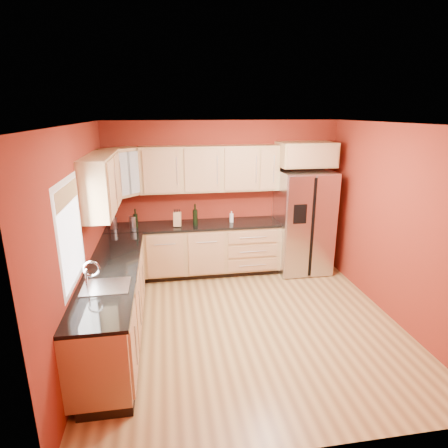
{
  "coord_description": "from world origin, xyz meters",
  "views": [
    {
      "loc": [
        -1.02,
        -4.33,
        2.74
      ],
      "look_at": [
        -0.17,
        0.9,
        1.14
      ],
      "focal_mm": 30.0,
      "sensor_mm": 36.0,
      "label": 1
    }
  ],
  "objects": [
    {
      "name": "countertop_left",
      "position": [
        -1.69,
        0.0,
        0.9
      ],
      "size": [
        0.62,
        2.8,
        0.04
      ],
      "primitive_type": "cube",
      "color": "black",
      "rests_on": "base_cabinets_left"
    },
    {
      "name": "corner_upper_cabinet",
      "position": [
        -1.67,
        1.67,
        1.83
      ],
      "size": [
        0.67,
        0.67,
        0.75
      ],
      "primitive_type": "cube",
      "rotation": [
        0.0,
        0.0,
        0.79
      ],
      "color": "tan",
      "rests_on": "wall_back"
    },
    {
      "name": "canister_right",
      "position": [
        -1.54,
        1.65,
        1.01
      ],
      "size": [
        0.13,
        0.13,
        0.19
      ],
      "primitive_type": "cylinder",
      "rotation": [
        0.0,
        0.0,
        0.08
      ],
      "color": "#BABABF",
      "rests_on": "countertop_back"
    },
    {
      "name": "soap_dispenser",
      "position": [
        0.09,
        1.7,
        1.02
      ],
      "size": [
        0.07,
        0.07,
        0.19
      ],
      "primitive_type": "cylinder",
      "rotation": [
        0.0,
        0.0,
        0.13
      ],
      "color": "white",
      "rests_on": "countertop_back"
    },
    {
      "name": "upper_cabinets_back",
      "position": [
        -0.25,
        1.83,
        1.83
      ],
      "size": [
        2.3,
        0.33,
        0.75
      ],
      "primitive_type": "cube",
      "color": "tan",
      "rests_on": "wall_back"
    },
    {
      "name": "window",
      "position": [
        -1.98,
        -0.5,
        1.55
      ],
      "size": [
        0.03,
        0.9,
        1.0
      ],
      "primitive_type": "cube",
      "color": "white",
      "rests_on": "wall_left"
    },
    {
      "name": "ceiling",
      "position": [
        0.0,
        0.0,
        2.6
      ],
      "size": [
        4.0,
        4.0,
        0.0
      ],
      "primitive_type": "plane",
      "color": "silver",
      "rests_on": "wall_back"
    },
    {
      "name": "canister_left",
      "position": [
        -1.85,
        1.64,
        1.01
      ],
      "size": [
        0.14,
        0.14,
        0.18
      ],
      "primitive_type": "cylinder",
      "rotation": [
        0.0,
        0.0,
        0.28
      ],
      "color": "#BABABF",
      "rests_on": "countertop_back"
    },
    {
      "name": "sink_faucet",
      "position": [
        -1.69,
        -0.5,
        1.07
      ],
      "size": [
        0.5,
        0.42,
        0.3
      ],
      "primitive_type": null,
      "color": "white",
      "rests_on": "countertop_left"
    },
    {
      "name": "base_cabinets_left",
      "position": [
        -1.7,
        0.0,
        0.44
      ],
      "size": [
        0.6,
        2.8,
        0.88
      ],
      "primitive_type": "cube",
      "color": "tan",
      "rests_on": "floor"
    },
    {
      "name": "wall_back",
      "position": [
        0.0,
        2.0,
        1.3
      ],
      "size": [
        4.0,
        0.04,
        2.6
      ],
      "primitive_type": "cube",
      "color": "maroon",
      "rests_on": "floor"
    },
    {
      "name": "base_cabinets_back",
      "position": [
        -0.55,
        1.7,
        0.44
      ],
      "size": [
        2.9,
        0.6,
        0.88
      ],
      "primitive_type": "cube",
      "color": "tan",
      "rests_on": "floor"
    },
    {
      "name": "floor",
      "position": [
        0.0,
        0.0,
        0.0
      ],
      "size": [
        4.0,
        4.0,
        0.0
      ],
      "primitive_type": "plane",
      "color": "olive",
      "rests_on": "ground"
    },
    {
      "name": "wall_right",
      "position": [
        2.0,
        0.0,
        1.3
      ],
      "size": [
        0.04,
        4.0,
        2.6
      ],
      "primitive_type": "cube",
      "color": "maroon",
      "rests_on": "floor"
    },
    {
      "name": "wall_front",
      "position": [
        0.0,
        -2.0,
        1.3
      ],
      "size": [
        4.0,
        0.04,
        2.6
      ],
      "primitive_type": "cube",
      "color": "maroon",
      "rests_on": "floor"
    },
    {
      "name": "knife_block",
      "position": [
        -0.83,
        1.62,
        1.04
      ],
      "size": [
        0.14,
        0.13,
        0.24
      ],
      "primitive_type": "cube",
      "rotation": [
        0.0,
        0.0,
        -0.15
      ],
      "color": "tan",
      "rests_on": "countertop_back"
    },
    {
      "name": "upper_cabinets_left",
      "position": [
        -1.83,
        0.72,
        1.83
      ],
      "size": [
        0.33,
        1.35,
        0.75
      ],
      "primitive_type": "cube",
      "color": "tan",
      "rests_on": "wall_left"
    },
    {
      "name": "refrigerator",
      "position": [
        1.35,
        1.62,
        0.89
      ],
      "size": [
        0.9,
        0.75,
        1.78
      ],
      "primitive_type": "cube",
      "color": "#BABABF",
      "rests_on": "floor"
    },
    {
      "name": "wine_bottle_a",
      "position": [
        -1.5,
        1.65,
        1.08
      ],
      "size": [
        0.09,
        0.09,
        0.31
      ],
      "primitive_type": null,
      "rotation": [
        0.0,
        0.0,
        0.4
      ],
      "color": "black",
      "rests_on": "countertop_back"
    },
    {
      "name": "wine_bottle_b",
      "position": [
        -0.53,
        1.63,
        1.1
      ],
      "size": [
        0.09,
        0.09,
        0.36
      ],
      "primitive_type": null,
      "rotation": [
        0.0,
        0.0,
        -0.1
      ],
      "color": "black",
      "rests_on": "countertop_back"
    },
    {
      "name": "countertop_back",
      "position": [
        -0.55,
        1.69,
        0.9
      ],
      "size": [
        2.9,
        0.62,
        0.04
      ],
      "primitive_type": "cube",
      "color": "black",
      "rests_on": "base_cabinets_back"
    },
    {
      "name": "over_fridge_cabinet",
      "position": [
        1.35,
        1.7,
        2.05
      ],
      "size": [
        0.92,
        0.6,
        0.4
      ],
      "primitive_type": "cube",
      "color": "tan",
      "rests_on": "wall_back"
    },
    {
      "name": "wall_left",
      "position": [
        -2.0,
        0.0,
        1.3
      ],
      "size": [
        0.04,
        4.0,
        2.6
      ],
      "primitive_type": "cube",
      "color": "maroon",
      "rests_on": "floor"
    }
  ]
}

